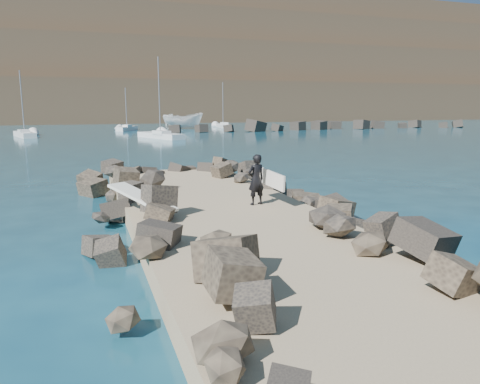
{
  "coord_description": "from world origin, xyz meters",
  "views": [
    {
      "loc": [
        -4.26,
        -13.55,
        3.97
      ],
      "look_at": [
        0.0,
        -1.0,
        1.5
      ],
      "focal_mm": 35.0,
      "sensor_mm": 36.0,
      "label": 1
    }
  ],
  "objects_px": {
    "surfboard_resting": "(142,201)",
    "sailboat_f": "(241,121)",
    "surfer_with_board": "(258,179)",
    "boat_imported": "(183,121)"
  },
  "relations": [
    {
      "from": "surfboard_resting",
      "to": "sailboat_f",
      "type": "relative_size",
      "value": 0.37
    },
    {
      "from": "surfer_with_board",
      "to": "sailboat_f",
      "type": "bearing_deg",
      "value": 71.49
    },
    {
      "from": "boat_imported",
      "to": "surfer_with_board",
      "type": "relative_size",
      "value": 3.22
    },
    {
      "from": "surfboard_resting",
      "to": "boat_imported",
      "type": "xyz_separation_m",
      "value": [
        15.15,
        65.86,
        0.29
      ]
    },
    {
      "from": "boat_imported",
      "to": "sailboat_f",
      "type": "xyz_separation_m",
      "value": [
        19.65,
        26.61,
        -0.98
      ]
    },
    {
      "from": "sailboat_f",
      "to": "surfer_with_board",
      "type": "bearing_deg",
      "value": -108.51
    },
    {
      "from": "surfer_with_board",
      "to": "sailboat_f",
      "type": "xyz_separation_m",
      "value": [
        30.85,
        92.15,
        -1.13
      ]
    },
    {
      "from": "sailboat_f",
      "to": "boat_imported",
      "type": "bearing_deg",
      "value": -126.44
    },
    {
      "from": "boat_imported",
      "to": "surfer_with_board",
      "type": "xyz_separation_m",
      "value": [
        -11.2,
        -65.54,
        0.14
      ]
    },
    {
      "from": "surfboard_resting",
      "to": "boat_imported",
      "type": "relative_size",
      "value": 0.38
    }
  ]
}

